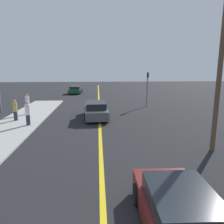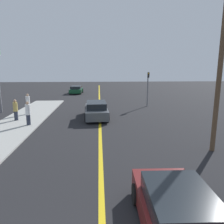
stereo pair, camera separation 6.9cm
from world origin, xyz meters
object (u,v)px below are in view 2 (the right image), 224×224
car_ahead_center (96,110)px  pedestrian_mid_group (16,110)px  car_far_distant (76,90)px  car_near_right_lane (177,212)px  traffic_light (148,85)px  pedestrian_far_standing (28,104)px  pedestrian_near_curb (28,113)px  utility_pole (219,79)px

car_ahead_center → pedestrian_mid_group: 6.34m
car_far_distant → pedestrian_mid_group: (-2.88, -18.11, 0.34)m
car_near_right_lane → car_ahead_center: car_ahead_center is taller
car_far_distant → traffic_light: bearing=-51.1°
car_near_right_lane → car_far_distant: (-5.59, 30.43, -0.05)m
pedestrian_far_standing → pedestrian_near_curb: bearing=-72.9°
car_far_distant → pedestrian_near_curb: size_ratio=2.29×
pedestrian_near_curb → pedestrian_mid_group: pedestrian_near_curb is taller
car_near_right_lane → car_ahead_center: 13.30m
pedestrian_far_standing → traffic_light: traffic_light is taller
pedestrian_near_curb → utility_pole: bearing=-26.1°
car_far_distant → car_ahead_center: bearing=-76.2°
car_near_right_lane → car_far_distant: bearing=101.8°
pedestrian_mid_group → pedestrian_far_standing: (0.26, 2.26, 0.09)m
pedestrian_mid_group → pedestrian_far_standing: bearing=83.5°
car_near_right_lane → traffic_light: bearing=81.3°
car_ahead_center → pedestrian_far_standing: 6.21m
pedestrian_mid_group → traffic_light: size_ratio=0.45×
pedestrian_far_standing → traffic_light: (11.49, 3.73, 1.25)m
car_ahead_center → car_near_right_lane: bearing=-83.3°
pedestrian_mid_group → utility_pole: utility_pole is taller
car_far_distant → pedestrian_mid_group: size_ratio=2.39×
utility_pole → pedestrian_mid_group: bearing=151.0°
car_far_distant → traffic_light: traffic_light is taller
car_ahead_center → pedestrian_near_curb: pedestrian_near_curb is taller
car_near_right_lane → traffic_light: size_ratio=1.09×
traffic_light → car_near_right_lane: bearing=-100.1°
car_near_right_lane → pedestrian_far_standing: (-8.21, 14.58, 0.38)m
traffic_light → utility_pole: utility_pole is taller
pedestrian_near_curb → traffic_light: 12.83m
utility_pole → pedestrian_near_curb: bearing=153.9°
car_near_right_lane → traffic_light: traffic_light is taller
pedestrian_near_curb → utility_pole: utility_pole is taller
car_ahead_center → traffic_light: size_ratio=1.25×
pedestrian_near_curb → car_far_distant: bearing=85.7°
pedestrian_mid_group → pedestrian_far_standing: 2.28m
car_ahead_center → pedestrian_far_standing: size_ratio=2.53×
pedestrian_far_standing → car_far_distant: bearing=80.6°
utility_pole → traffic_light: bearing=92.6°
car_ahead_center → car_far_distant: bearing=98.3°
car_ahead_center → pedestrian_near_curb: size_ratio=2.67×
car_near_right_lane → pedestrian_near_curb: size_ratio=2.32×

